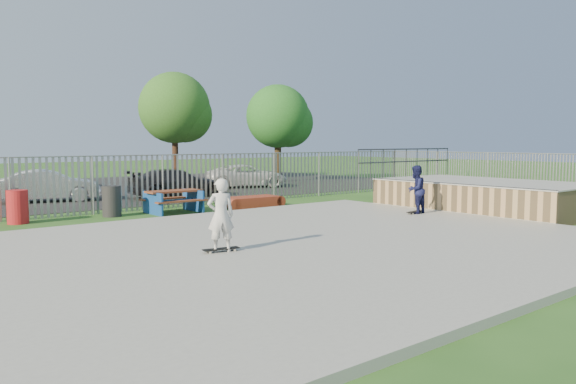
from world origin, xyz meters
TOP-DOWN VIEW (x-y plane):
  - ground at (0.00, 0.00)m, footprint 120.00×120.00m
  - concrete_slab at (0.00, 0.00)m, footprint 15.00×12.00m
  - quarter_pipe at (9.50, 1.04)m, footprint 5.50×7.05m
  - fence at (1.00, 4.59)m, footprint 26.04×16.02m
  - picnic_table at (0.74, 7.69)m, footprint 1.89×1.56m
  - funbox at (3.85, 7.33)m, footprint 2.08×1.13m
  - trash_bin_red at (-4.17, 8.32)m, footprint 0.62×0.62m
  - trash_bin_grey at (-1.32, 8.10)m, footprint 0.62×0.62m
  - parking_lot at (0.00, 19.00)m, footprint 40.00×18.00m
  - car_silver at (-1.60, 14.08)m, footprint 4.22×2.37m
  - car_dark at (3.43, 12.55)m, footprint 4.45×2.19m
  - car_white at (8.96, 15.00)m, footprint 4.83×3.41m
  - tree_mid at (8.11, 21.51)m, footprint 4.37×4.37m
  - tree_right at (12.78, 17.14)m, footprint 3.85×3.85m
  - skateboard_a at (6.22, 1.49)m, footprint 0.82×0.32m
  - skateboard_b at (-2.13, 0.06)m, footprint 0.82×0.34m
  - skater_navy at (6.22, 1.49)m, footprint 0.84×0.70m
  - skater_white at (-2.13, 0.06)m, footprint 0.67×0.55m

SIDE VIEW (x-z plane):
  - ground at x=0.00m, z-range 0.00..0.00m
  - parking_lot at x=0.00m, z-range 0.00..0.02m
  - concrete_slab at x=0.00m, z-range 0.00..0.15m
  - skateboard_a at x=6.22m, z-range 0.15..0.23m
  - skateboard_b at x=-2.13m, z-range 0.15..0.23m
  - funbox at x=3.85m, z-range 0.00..0.40m
  - picnic_table at x=0.74m, z-range 0.01..0.80m
  - trash_bin_red at x=-4.17m, z-range 0.00..1.03m
  - trash_bin_grey at x=-1.32m, z-range 0.00..1.03m
  - quarter_pipe at x=9.50m, z-range -0.54..1.65m
  - car_white at x=8.96m, z-range 0.02..1.24m
  - car_dark at x=3.43m, z-range 0.02..1.26m
  - car_silver at x=-1.60m, z-range 0.02..1.34m
  - skater_navy at x=6.22m, z-range 0.15..1.72m
  - skater_white at x=-2.13m, z-range 0.15..1.72m
  - fence at x=1.00m, z-range 0.00..2.00m
  - tree_right at x=12.78m, z-range 1.02..6.97m
  - tree_mid at x=8.11m, z-range 1.17..7.92m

